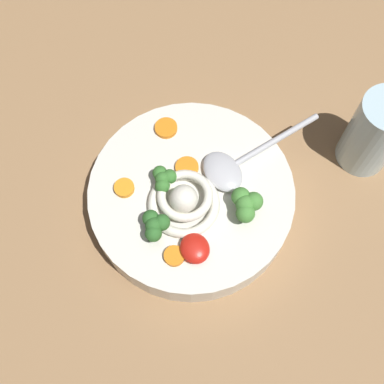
{
  "coord_description": "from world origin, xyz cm",
  "views": [
    {
      "loc": [
        -22.6,
        11.6,
        63.54
      ],
      "look_at": [
        -0.22,
        2.4,
        7.56
      ],
      "focal_mm": 45.83,
      "sensor_mm": 36.0,
      "label": 1
    }
  ],
  "objects_px": {
    "noodle_pile": "(184,200)",
    "drinking_glass": "(375,133)",
    "soup_spoon": "(232,166)",
    "soup_bowl": "(192,199)"
  },
  "relations": [
    {
      "from": "soup_bowl",
      "to": "soup_spoon",
      "type": "distance_m",
      "value": 0.07
    },
    {
      "from": "soup_spoon",
      "to": "drinking_glass",
      "type": "xyz_separation_m",
      "value": [
        -0.03,
        -0.19,
        0.0
      ]
    },
    {
      "from": "noodle_pile",
      "to": "soup_spoon",
      "type": "distance_m",
      "value": 0.08
    },
    {
      "from": "drinking_glass",
      "to": "soup_spoon",
      "type": "bearing_deg",
      "value": 81.36
    },
    {
      "from": "drinking_glass",
      "to": "noodle_pile",
      "type": "bearing_deg",
      "value": 88.57
    },
    {
      "from": "noodle_pile",
      "to": "soup_bowl",
      "type": "bearing_deg",
      "value": -52.78
    },
    {
      "from": "soup_bowl",
      "to": "noodle_pile",
      "type": "xyz_separation_m",
      "value": [
        -0.01,
        0.02,
        0.04
      ]
    },
    {
      "from": "soup_bowl",
      "to": "drinking_glass",
      "type": "xyz_separation_m",
      "value": [
        -0.02,
        -0.25,
        0.04
      ]
    },
    {
      "from": "noodle_pile",
      "to": "soup_spoon",
      "type": "bearing_deg",
      "value": -73.24
    },
    {
      "from": "noodle_pile",
      "to": "drinking_glass",
      "type": "height_order",
      "value": "drinking_glass"
    }
  ]
}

